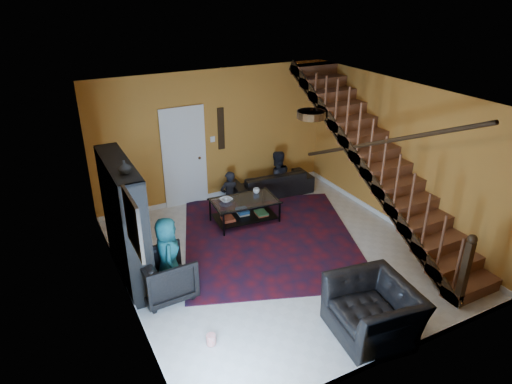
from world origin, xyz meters
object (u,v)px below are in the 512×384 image
armchair_left (166,275)px  bookshelf (126,224)px  armchair_right (373,311)px  coffee_table (245,209)px  sofa (271,183)px

armchair_left → bookshelf: bearing=22.3°
bookshelf → armchair_left: bearing=-65.0°
armchair_right → coffee_table: (-0.14, 3.63, -0.09)m
bookshelf → sofa: bookshelf is taller
bookshelf → armchair_left: bookshelf is taller
bookshelf → sofa: (3.54, 1.70, -0.69)m
sofa → coffee_table: 1.44m
sofa → coffee_table: bearing=42.6°
bookshelf → armchair_right: bearing=-47.9°
bookshelf → coffee_table: bookshelf is taller
armchair_right → coffee_table: bearing=-170.1°
bookshelf → sofa: 3.99m
armchair_right → coffee_table: size_ratio=0.87×
sofa → bookshelf: bearing=28.6°
sofa → armchair_right: armchair_right is taller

